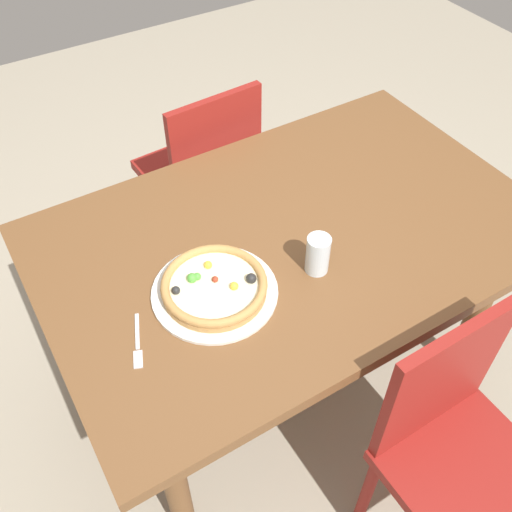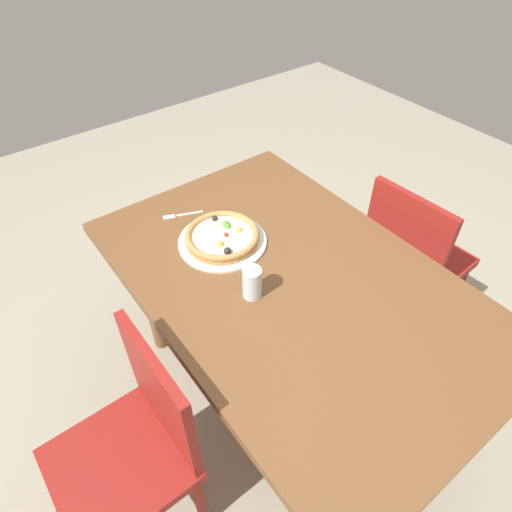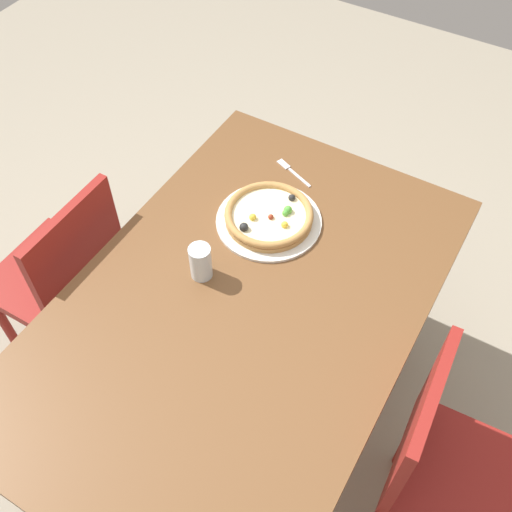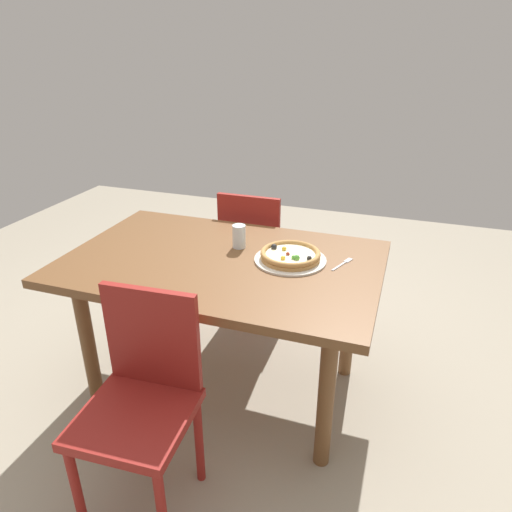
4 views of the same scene
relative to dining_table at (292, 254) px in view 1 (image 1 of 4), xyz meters
name	(u,v)px [view 1 (image 1 of 4)]	position (x,y,z in m)	size (l,w,h in m)	color
ground_plane	(284,370)	(0.00, 0.00, -0.67)	(6.00, 6.00, 0.00)	#9E937F
dining_table	(292,254)	(0.00, 0.00, 0.00)	(1.49, 0.96, 0.76)	brown
chair_near	(203,172)	(-0.04, -0.69, -0.17)	(0.42, 0.42, 0.89)	maroon
chair_far	(458,451)	(-0.07, 0.69, -0.17)	(0.40, 0.40, 0.89)	maroon
plate	(215,292)	(0.31, 0.09, 0.10)	(0.34, 0.34, 0.01)	silver
pizza	(214,286)	(0.31, 0.09, 0.13)	(0.28, 0.28, 0.05)	#B78447
fork	(138,345)	(0.55, 0.14, 0.10)	(0.08, 0.16, 0.00)	silver
drinking_glass	(318,254)	(0.03, 0.16, 0.15)	(0.07, 0.07, 0.12)	silver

